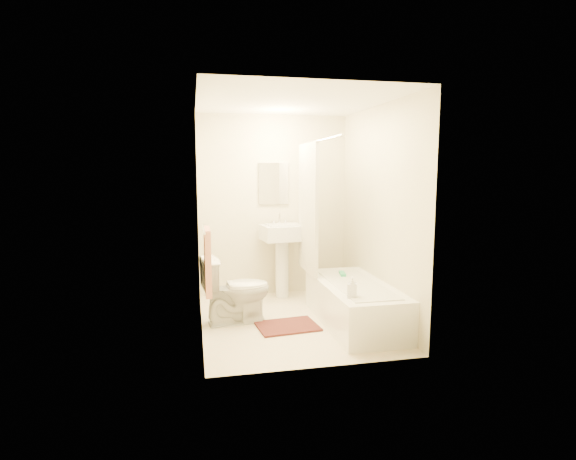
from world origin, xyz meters
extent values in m
plane|color=beige|center=(0.00, 0.00, 0.00)|extent=(2.40, 2.40, 0.00)
plane|color=white|center=(0.00, 0.00, 2.40)|extent=(2.40, 2.40, 0.00)
cube|color=beige|center=(0.00, 1.20, 1.20)|extent=(2.00, 0.02, 2.40)
cube|color=beige|center=(-1.00, 0.00, 1.20)|extent=(0.02, 2.40, 2.40)
cube|color=beige|center=(1.00, 0.00, 1.20)|extent=(0.02, 2.40, 2.40)
cube|color=white|center=(0.00, 1.18, 1.50)|extent=(0.40, 0.03, 0.55)
cylinder|color=silver|center=(0.30, 0.10, 2.00)|extent=(0.03, 1.70, 0.03)
cube|color=silver|center=(0.30, 0.50, 1.22)|extent=(0.04, 0.80, 1.55)
cylinder|color=silver|center=(-0.96, -0.25, 1.10)|extent=(0.02, 0.60, 0.02)
cube|color=#CC7266|center=(-0.93, -0.25, 0.78)|extent=(0.06, 0.45, 0.66)
cylinder|color=white|center=(-0.93, 0.12, 0.70)|extent=(0.11, 0.12, 0.12)
imported|color=white|center=(-0.62, 0.10, 0.37)|extent=(0.80, 0.50, 0.74)
cube|color=#522920|center=(-0.10, -0.17, 0.01)|extent=(0.68, 0.54, 0.02)
imported|color=silver|center=(0.44, -0.69, 0.55)|extent=(0.12, 0.12, 0.21)
cube|color=#2FAA67|center=(0.64, 0.18, 0.47)|extent=(0.09, 0.21, 0.04)
camera|label=1|loc=(-1.06, -4.73, 1.70)|focal=28.00mm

